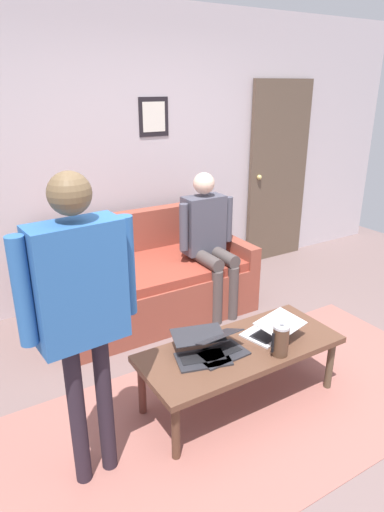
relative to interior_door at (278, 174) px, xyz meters
name	(u,v)px	position (x,y,z in m)	size (l,w,h in m)	color
ground_plane	(265,409)	(1.89, 2.11, -1.02)	(7.68, 7.68, 0.00)	#705A58
area_rug	(248,407)	(1.98, 2.04, -1.02)	(3.20, 1.49, 0.01)	#955A51
back_wall	(122,157)	(1.89, -0.09, 0.33)	(7.04, 0.11, 2.70)	#BEB1B8
interior_door	(278,174)	(0.00, 0.00, 0.00)	(0.82, 0.09, 2.05)	brown
couch	(148,282)	(1.95, 0.50, -0.72)	(1.80, 0.94, 0.88)	brown
coffee_table	(241,352)	(1.98, 1.94, -0.65)	(1.34, 0.56, 0.42)	brown
laptop_left	(219,348)	(2.14, 1.93, -0.57)	(0.33, 0.27, 0.15)	#28282D
laptop_center	(272,330)	(1.73, 1.94, -0.56)	(0.38, 0.39, 0.14)	silver
laptop_right	(201,350)	(2.26, 1.90, -0.57)	(0.40, 0.39, 0.12)	#28282D
french_press	(281,340)	(1.83, 2.14, -0.50)	(0.12, 0.10, 0.23)	#4C3323
person_standing	(80,299)	(3.01, 2.03, 0.04)	(0.59, 0.22, 1.66)	#291F29
person_seated	(208,236)	(1.44, 0.73, -0.30)	(0.55, 0.51, 1.28)	#493F3E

